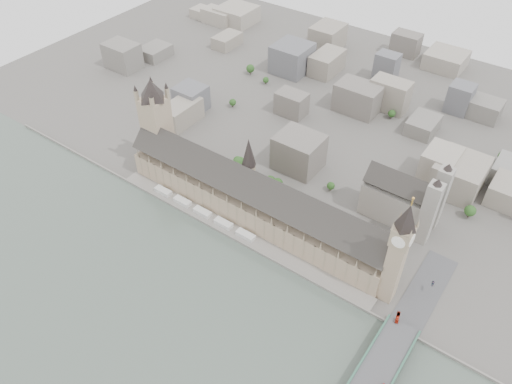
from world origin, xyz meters
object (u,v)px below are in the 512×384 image
Objects in this scene: car_approach at (433,284)px; elizabeth_tower at (399,247)px; palace_of_westminster at (254,198)px; victoria_tower at (156,121)px; westminster_abbey at (403,199)px; red_bus_north at (398,317)px.

elizabeth_tower is at bearing -149.15° from car_approach.
palace_of_westminster reaches higher than car_approach.
victoria_tower is at bearing 170.83° from car_approach.
elizabeth_tower reaches higher than car_approach.
victoria_tower is at bearing 176.04° from elizabeth_tower.
westminster_abbey is 6.78× the size of red_bus_north.
car_approach is (54.67, -62.79, -14.11)m from westminster_abbey.
elizabeth_tower is 1.58× the size of westminster_abbey.
victoria_tower is at bearing 177.04° from palace_of_westminster.
elizabeth_tower is 1.07× the size of victoria_tower.
victoria_tower is 1.47× the size of westminster_abbey.
elizabeth_tower reaches higher than red_bus_north.
palace_of_westminster is 2.47× the size of elizabeth_tower.
elizabeth_tower is 10.72× the size of red_bus_north.
palace_of_westminster is 53.64× the size of car_approach.
elizabeth_tower is at bearing -72.71° from westminster_abbey.
westminster_abbey is 84.44m from car_approach.
red_bus_north is (17.85, -21.61, -46.44)m from elizabeth_tower.
victoria_tower is (-260.00, 18.00, -2.88)m from elizabeth_tower.
red_bus_north is at bearing -67.53° from westminster_abbey.
car_approach is at bearing 4.32° from palace_of_westminster.
palace_of_westminster is 159.76m from red_bus_north.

